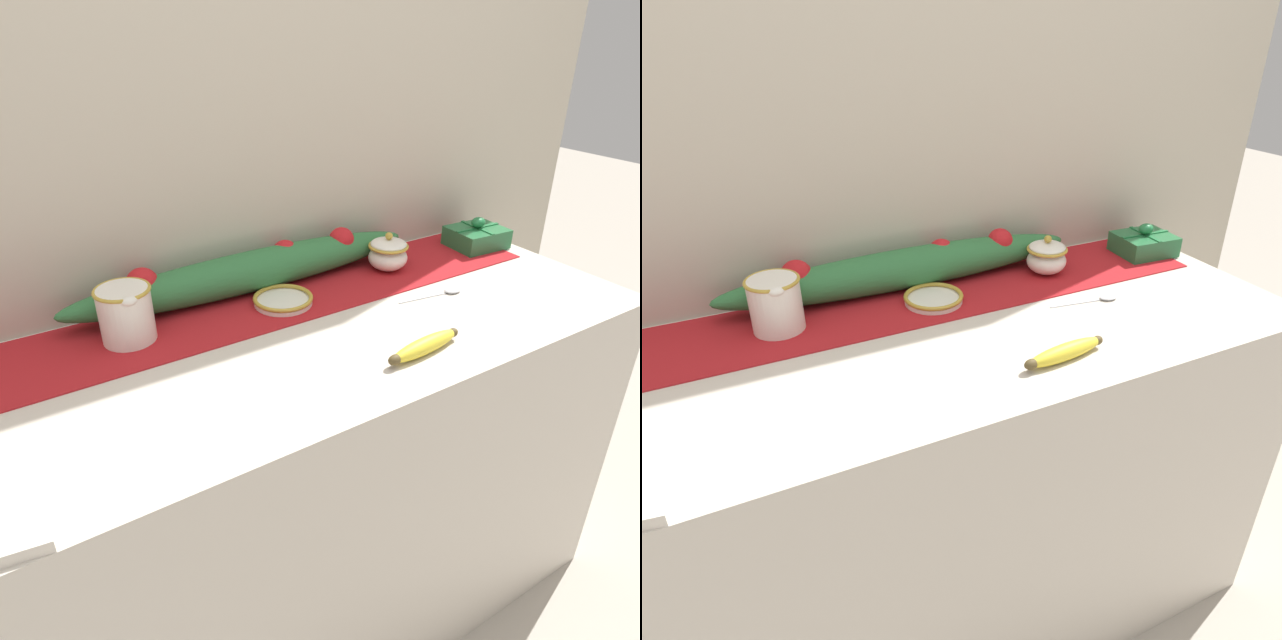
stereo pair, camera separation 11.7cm
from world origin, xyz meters
The scene contains 11 objects.
ground_plane centered at (0.00, 0.00, 0.00)m, with size 12.00×12.00×0.00m, color #B2A899.
countertop centered at (0.00, 0.00, 0.46)m, with size 1.59×0.62×0.92m, color beige.
back_wall centered at (0.00, 0.33, 1.20)m, with size 2.39×0.04×2.40m, color #B7AD99.
table_runner centered at (0.00, 0.17, 0.92)m, with size 1.46×0.26×0.00m, color #A8191E.
cream_pitcher centered at (-0.33, 0.17, 0.99)m, with size 0.12×0.14×0.12m.
sugar_bowl centered at (0.36, 0.17, 0.97)m, with size 0.11×0.11×0.10m.
small_dish centered at (0.02, 0.14, 0.93)m, with size 0.14×0.14×0.02m.
banana centered at (0.16, -0.20, 0.94)m, with size 0.20×0.05×0.03m.
spoon centered at (0.40, -0.02, 0.93)m, with size 0.17×0.04×0.01m.
gift_box centered at (0.68, 0.17, 0.95)m, with size 0.16×0.14×0.09m.
poinsettia_garland centered at (0.00, 0.25, 0.98)m, with size 0.91×0.11×0.11m.
Camera 1 is at (-0.55, -0.91, 1.53)m, focal length 32.00 mm.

